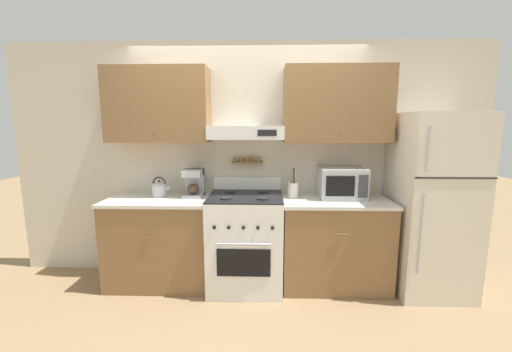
# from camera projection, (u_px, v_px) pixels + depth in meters

# --- Properties ---
(ground_plane) EXTENTS (16.00, 16.00, 0.00)m
(ground_plane) POSITION_uv_depth(u_px,v_px,m) (244.00, 299.00, 3.05)
(ground_plane) COLOR #937551
(wall_back) EXTENTS (5.20, 0.46, 2.55)m
(wall_back) POSITION_uv_depth(u_px,v_px,m) (248.00, 143.00, 3.40)
(wall_back) COLOR beige
(wall_back) RESTS_ON ground_plane
(counter_left) EXTENTS (1.07, 0.63, 0.92)m
(counter_left) POSITION_uv_depth(u_px,v_px,m) (161.00, 241.00, 3.32)
(counter_left) COLOR brown
(counter_left) RESTS_ON ground_plane
(counter_right) EXTENTS (1.10, 0.63, 0.92)m
(counter_right) POSITION_uv_depth(u_px,v_px,m) (334.00, 243.00, 3.27)
(counter_right) COLOR brown
(counter_right) RESTS_ON ground_plane
(stove_range) EXTENTS (0.74, 0.71, 1.11)m
(stove_range) POSITION_uv_depth(u_px,v_px,m) (246.00, 241.00, 3.25)
(stove_range) COLOR white
(stove_range) RESTS_ON ground_plane
(refrigerator) EXTENTS (0.70, 0.72, 1.79)m
(refrigerator) POSITION_uv_depth(u_px,v_px,m) (432.00, 204.00, 3.12)
(refrigerator) COLOR beige
(refrigerator) RESTS_ON ground_plane
(tea_kettle) EXTENTS (0.20, 0.16, 0.21)m
(tea_kettle) POSITION_uv_depth(u_px,v_px,m) (160.00, 189.00, 3.33)
(tea_kettle) COLOR #B7B7BC
(tea_kettle) RESTS_ON counter_left
(coffee_maker) EXTENTS (0.20, 0.25, 0.29)m
(coffee_maker) POSITION_uv_depth(u_px,v_px,m) (194.00, 182.00, 3.34)
(coffee_maker) COLOR #ADAFB5
(coffee_maker) RESTS_ON counter_left
(microwave) EXTENTS (0.47, 0.41, 0.31)m
(microwave) POSITION_uv_depth(u_px,v_px,m) (341.00, 183.00, 3.28)
(microwave) COLOR #ADAFB5
(microwave) RESTS_ON counter_right
(utensil_crock) EXTENTS (0.11, 0.11, 0.31)m
(utensil_crock) POSITION_uv_depth(u_px,v_px,m) (293.00, 189.00, 3.29)
(utensil_crock) COLOR silver
(utensil_crock) RESTS_ON counter_right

